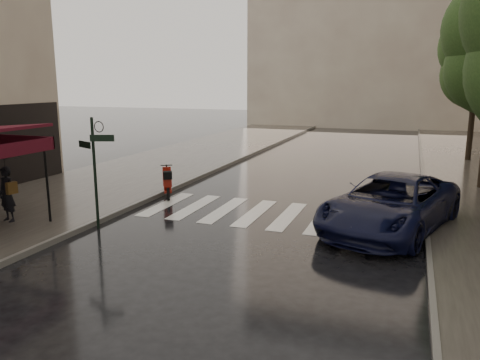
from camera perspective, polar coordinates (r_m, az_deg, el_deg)
The scene contains 11 objects.
ground at distance 10.88m, azimuth -21.31°, elevation -10.64°, with size 120.00×120.00×0.00m, color black.
sidewalk_near at distance 22.86m, azimuth -10.02°, elevation 1.65°, with size 6.00×60.00×0.12m, color #38332D.
curb_near at distance 21.50m, azimuth -2.96°, elevation 1.22°, with size 0.12×60.00×0.16m, color #595651.
curb_far at distance 19.83m, azimuth 21.42°, elevation -0.48°, with size 0.12×60.00×0.16m, color #595651.
crosswalk at distance 14.55m, azimuth 3.85°, elevation -4.20°, with size 7.85×3.20×0.01m.
signpost at distance 13.36m, azimuth -17.30°, elevation 1.89°, with size 1.17×0.29×3.10m.
backdrop_building at distance 45.99m, azimuth 16.04°, elevation 18.81°, with size 22.00×6.00×20.00m, color tan.
tree_far at distance 26.63m, azimuth 27.06°, elevation 13.65°, with size 3.80×3.80×8.16m.
pedestrian_with_umbrella at distance 14.64m, azimuth -26.82°, elevation 1.54°, with size 1.10×1.11×2.41m.
scooter at distance 16.83m, azimuth -8.84°, elevation -0.41°, with size 0.95×1.44×1.06m.
parked_car at distance 13.43m, azimuth 17.91°, elevation -2.77°, with size 2.53×5.48×1.52m, color black.
Camera 1 is at (6.87, -7.43, 4.00)m, focal length 35.00 mm.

